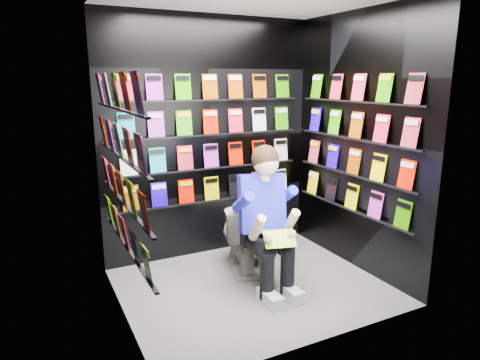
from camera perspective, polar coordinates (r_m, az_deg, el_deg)
name	(u,v)px	position (r m, az deg, el deg)	size (l,w,h in m)	color
floor	(252,286)	(4.23, 1.67, -14.00)	(2.40, 2.40, 0.00)	slate
wall_back	(210,139)	(4.70, -4.05, 5.48)	(2.40, 0.04, 2.60)	black
wall_front	(323,175)	(2.98, 11.00, 0.68)	(2.40, 0.04, 2.60)	black
wall_left	(116,165)	(3.41, -16.23, 1.97)	(0.04, 2.00, 2.60)	black
wall_right	(358,144)	(4.50, 15.40, 4.68)	(0.04, 2.00, 2.60)	black
comics_back	(211,139)	(4.67, -3.91, 5.50)	(2.10, 0.06, 1.37)	red
comics_left	(120,164)	(3.41, -15.74, 2.10)	(0.06, 1.70, 1.37)	red
comics_right	(355,143)	(4.48, 15.12, 4.73)	(0.06, 1.70, 1.37)	red
toilet	(242,235)	(4.45, 0.23, -7.34)	(0.42, 0.75, 0.73)	white
longbox	(269,245)	(4.73, 3.89, -8.70)	(0.25, 0.45, 0.34)	silver
longbox_lid	(269,229)	(4.66, 3.93, -6.60)	(0.27, 0.47, 0.03)	silver
reader	(260,204)	(4.00, 2.71, -3.28)	(0.56, 0.82, 1.51)	#080BDD
held_comic	(280,239)	(3.78, 5.30, -7.79)	(0.28, 0.01, 0.19)	green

